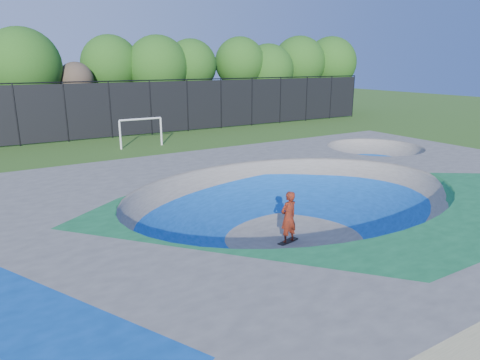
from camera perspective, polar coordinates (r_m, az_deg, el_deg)
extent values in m
plane|color=#305918|center=(13.85, 7.15, -7.12)|extent=(120.00, 120.00, 0.00)
cube|color=gray|center=(13.58, 7.26, -4.20)|extent=(22.00, 14.00, 1.50)
imported|color=red|center=(12.89, 6.48, -4.97)|extent=(0.64, 0.46, 1.62)
cube|color=black|center=(13.19, 6.38, -8.18)|extent=(0.81, 0.43, 0.05)
cylinder|color=white|center=(27.81, -15.68, 5.79)|extent=(0.12, 0.12, 1.80)
cylinder|color=white|center=(28.65, -10.47, 6.38)|extent=(0.12, 0.12, 1.80)
cylinder|color=white|center=(28.08, -13.15, 7.91)|extent=(2.70, 0.12, 0.12)
cylinder|color=black|center=(31.18, -27.67, 7.65)|extent=(0.09, 0.09, 4.00)
cylinder|color=black|center=(31.52, -22.21, 8.33)|extent=(0.09, 0.09, 4.00)
cylinder|color=black|center=(32.14, -16.90, 8.92)|extent=(0.09, 0.09, 4.00)
cylinder|color=black|center=(33.02, -11.81, 9.41)|extent=(0.09, 0.09, 4.00)
cylinder|color=black|center=(34.15, -7.01, 9.81)|extent=(0.09, 0.09, 4.00)
cylinder|color=black|center=(35.49, -2.54, 10.11)|extent=(0.09, 0.09, 4.00)
cylinder|color=black|center=(37.02, 1.59, 10.34)|extent=(0.09, 0.09, 4.00)
cylinder|color=black|center=(38.73, 5.38, 10.51)|extent=(0.09, 0.09, 4.00)
cylinder|color=black|center=(40.59, 8.84, 10.62)|extent=(0.09, 0.09, 4.00)
cylinder|color=black|center=(42.58, 11.99, 10.69)|extent=(0.09, 0.09, 4.00)
cylinder|color=black|center=(44.68, 14.85, 10.72)|extent=(0.09, 0.09, 4.00)
cube|color=black|center=(32.14, -16.90, 8.92)|extent=(48.00, 0.03, 3.80)
cylinder|color=black|center=(32.00, -17.18, 12.47)|extent=(48.00, 0.08, 0.08)
cylinder|color=#432D21|center=(35.83, -26.31, 7.82)|extent=(0.44, 0.44, 3.02)
sphere|color=#215516|center=(35.63, -27.00, 13.45)|extent=(5.42, 5.42, 5.42)
cylinder|color=#432D21|center=(36.19, -20.64, 8.41)|extent=(0.44, 0.44, 2.93)
sphere|color=brown|center=(36.01, -21.03, 12.46)|extent=(2.60, 2.60, 2.60)
cylinder|color=#432D21|center=(38.57, -16.48, 9.42)|extent=(0.44, 0.44, 3.31)
sphere|color=#215516|center=(38.40, -16.89, 14.54)|extent=(4.81, 4.81, 4.81)
cylinder|color=#432D21|center=(38.39, -10.63, 9.51)|extent=(0.44, 0.44, 2.98)
sphere|color=#215516|center=(38.20, -10.89, 14.65)|extent=(5.20, 5.20, 5.20)
cylinder|color=#432D21|center=(39.61, -6.41, 10.10)|extent=(0.44, 0.44, 3.33)
sphere|color=#215516|center=(39.44, -6.56, 14.98)|extent=(4.54, 4.54, 4.54)
cylinder|color=#432D21|center=(41.79, -0.02, 10.59)|extent=(0.44, 0.44, 3.51)
sphere|color=#215516|center=(41.64, -0.02, 15.42)|extent=(4.69, 4.69, 4.69)
cylinder|color=#432D21|center=(43.15, 3.68, 10.14)|extent=(0.44, 0.44, 2.65)
sphere|color=#215516|center=(42.97, 3.75, 14.40)|extent=(5.01, 5.01, 5.01)
cylinder|color=#432D21|center=(46.00, 7.69, 10.70)|extent=(0.44, 0.44, 3.18)
sphere|color=#215516|center=(45.85, 7.85, 15.20)|extent=(5.39, 5.39, 5.39)
cylinder|color=#432D21|center=(48.18, 11.73, 10.73)|extent=(0.44, 0.44, 3.18)
sphere|color=#215516|center=(48.04, 11.97, 15.04)|extent=(5.42, 5.42, 5.42)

